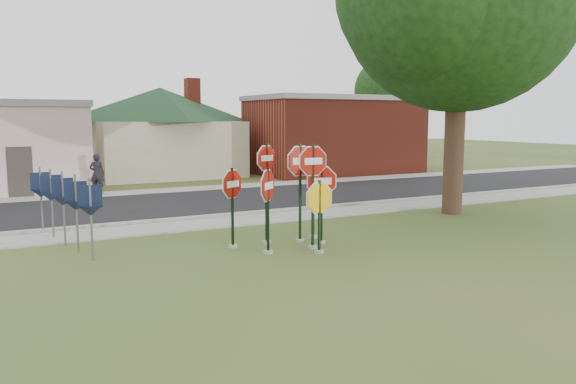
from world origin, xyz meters
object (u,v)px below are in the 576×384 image
stop_sign_yellow (319,208)px  stop_sign_left (268,199)px  pedestrian (97,174)px  stop_sign_center (313,180)px

stop_sign_yellow → stop_sign_left: (-1.16, 0.56, 0.25)m
stop_sign_left → pedestrian: (-1.99, 13.28, -0.45)m
stop_sign_yellow → stop_sign_left: bearing=154.2°
stop_sign_center → stop_sign_left: stop_sign_center is taller
stop_sign_yellow → pedestrian: (-3.16, 13.85, -0.19)m
stop_sign_center → stop_sign_left: size_ratio=1.24×
stop_sign_center → pedestrian: (-3.27, 13.32, -0.84)m
stop_sign_center → stop_sign_yellow: (-0.12, -0.53, -0.65)m
stop_sign_center → stop_sign_left: (-1.28, 0.03, -0.40)m
pedestrian → stop_sign_yellow: bearing=126.7°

